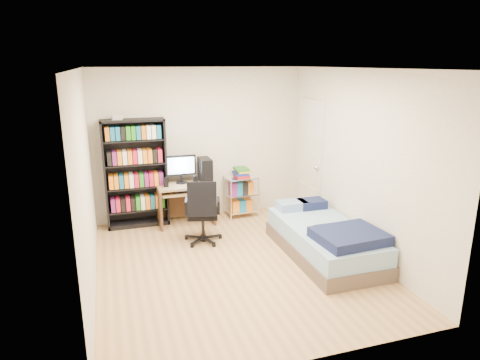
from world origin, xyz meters
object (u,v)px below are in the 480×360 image
object	(u,v)px
computer_desk	(190,187)
bed	(325,239)
media_shelf	(136,172)
office_chair	(203,223)

from	to	relation	value
computer_desk	bed	distance (m)	2.38
media_shelf	computer_desk	distance (m)	0.90
computer_desk	office_chair	xyz separation A→B (m)	(0.00, -0.87, -0.30)
office_chair	bed	bearing A→B (deg)	-18.80
media_shelf	computer_desk	xyz separation A→B (m)	(0.84, -0.13, -0.28)
office_chair	bed	size ratio (longest dim) A/B	0.50
computer_desk	bed	xyz separation A→B (m)	(1.50, -1.82, -0.37)
computer_desk	bed	bearing A→B (deg)	-50.56
computer_desk	bed	world-z (taller)	computer_desk
office_chair	bed	world-z (taller)	office_chair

